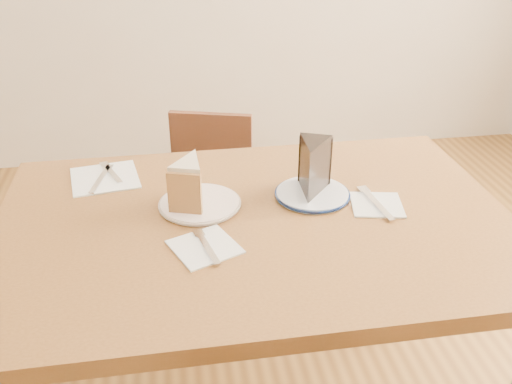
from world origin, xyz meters
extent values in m
cube|color=#4E2F15|center=(0.00, 0.00, 0.73)|extent=(1.20, 0.80, 0.04)
cylinder|color=black|center=(-0.54, 0.34, 0.35)|extent=(0.06, 0.06, 0.71)
cylinder|color=black|center=(0.54, 0.34, 0.35)|extent=(0.06, 0.06, 0.71)
cube|color=#381B11|center=(-0.08, 0.64, 0.38)|extent=(0.44, 0.44, 0.04)
cylinder|color=#381B11|center=(0.10, 0.74, 0.18)|extent=(0.03, 0.03, 0.36)
cylinder|color=#381B11|center=(-0.18, 0.83, 0.18)|extent=(0.03, 0.03, 0.36)
cylinder|color=#381B11|center=(0.02, 0.45, 0.18)|extent=(0.03, 0.03, 0.36)
cylinder|color=#381B11|center=(-0.27, 0.54, 0.18)|extent=(0.03, 0.03, 0.36)
cube|color=#381B11|center=(-0.04, 0.79, 0.56)|extent=(0.29, 0.11, 0.32)
cylinder|color=white|center=(-0.12, 0.08, 0.76)|extent=(0.19, 0.19, 0.01)
cylinder|color=white|center=(0.15, 0.08, 0.76)|extent=(0.18, 0.18, 0.01)
cube|color=white|center=(-0.13, -0.10, 0.75)|extent=(0.17, 0.17, 0.00)
cube|color=white|center=(0.30, 0.01, 0.75)|extent=(0.14, 0.14, 0.00)
cube|color=white|center=(-0.36, 0.26, 0.75)|extent=(0.19, 0.19, 0.00)
cube|color=silver|center=(-0.12, -0.11, 0.76)|extent=(0.05, 0.14, 0.00)
cube|color=silver|center=(0.30, 0.01, 0.76)|extent=(0.03, 0.17, 0.00)
cube|color=silver|center=(-0.35, 0.29, 0.76)|extent=(0.07, 0.14, 0.00)
cube|color=silver|center=(-0.37, 0.25, 0.76)|extent=(0.05, 0.16, 0.00)
camera|label=1|loc=(-0.18, -1.12, 1.44)|focal=40.00mm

